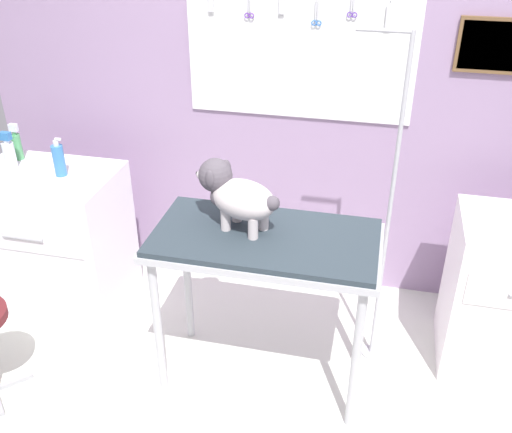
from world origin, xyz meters
name	(u,v)px	position (x,y,z in m)	size (l,w,h in m)	color
ground	(252,417)	(0.00, 0.00, -0.02)	(4.40, 4.00, 0.04)	silver
rear_wall_panel	(301,112)	(0.00, 1.28, 1.16)	(4.00, 0.09, 2.30)	#987DA1
grooming_table	(264,252)	(0.00, 0.28, 0.81)	(1.10, 0.57, 0.90)	#B7B7BC
grooming_arm	(386,226)	(0.56, 0.59, 0.85)	(0.30, 0.11, 1.81)	#B7B7BC
dog	(235,194)	(-0.15, 0.33, 1.08)	(0.44, 0.30, 0.33)	silver
counter_left	(57,241)	(-1.37, 0.63, 0.45)	(0.80, 0.58, 0.91)	white
detangler_spray	(17,144)	(-1.61, 0.79, 1.00)	(0.05, 0.05, 0.22)	#4A975B
spray_bottle_tall	(9,153)	(-1.58, 0.67, 1.00)	(0.07, 0.07, 0.22)	white
conditioner_bottle	(59,160)	(-1.25, 0.64, 1.00)	(0.07, 0.06, 0.23)	#3678BB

